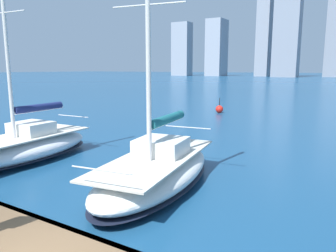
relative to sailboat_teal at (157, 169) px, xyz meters
name	(u,v)px	position (x,y,z in m)	size (l,w,h in m)	color
sailboat_teal	(157,169)	(0.00, 0.00, 0.00)	(3.79, 7.52, 9.26)	white
sailboat_navy	(26,146)	(6.89, 0.25, 0.02)	(3.17, 6.97, 9.76)	white
channel_buoy	(219,109)	(5.56, -18.97, -0.27)	(0.70, 0.70, 1.40)	red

